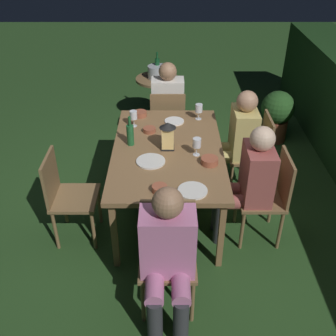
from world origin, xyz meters
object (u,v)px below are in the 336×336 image
ice_bucket (157,71)px  person_in_cream (168,102)px  bowl_dip (160,188)px  side_table (158,93)px  potted_plant_by_hedge (277,114)px  chair_side_right_b (269,194)px  wine_glass_a (199,109)px  bowl_salad (140,114)px  chair_side_left_b (67,194)px  wine_glass_b (134,116)px  bowl_bread (210,161)px  dining_table (168,153)px  wine_glass_c (197,144)px  person_in_pink (168,256)px  green_bottle_on_table (131,134)px  person_in_mustard (237,138)px  chair_side_right_a (254,151)px  chair_head_near (168,121)px  plate_c (193,191)px  plate_b (175,121)px  chair_head_far (168,251)px  person_in_rust (249,180)px  lantern_centerpiece (168,134)px  plate_a (151,161)px

ice_bucket → person_in_cream: bearing=10.6°
person_in_cream → bowl_dip: person_in_cream is taller
side_table → potted_plant_by_hedge: potted_plant_by_hedge is taller
chair_side_right_b → side_table: chair_side_right_b is taller
wine_glass_a → bowl_salad: 0.63m
chair_side_left_b → ice_bucket: (-2.41, 0.76, 0.27)m
chair_side_right_b → wine_glass_b: (-0.82, -1.25, 0.37)m
bowl_salad → bowl_bread: bearing=34.9°
dining_table → wine_glass_c: wine_glass_c is taller
person_in_pink → bowl_salad: 1.98m
bowl_salad → potted_plant_by_hedge: bearing=114.9°
person_in_cream → green_bottle_on_table: (1.20, -0.35, 0.21)m
person_in_mustard → chair_side_right_b: (0.74, 0.20, -0.15)m
person_in_mustard → chair_side_right_a: bearing=90.0°
chair_head_near → chair_side_right_a: 1.15m
wine_glass_b → plate_c: 1.25m
chair_side_right_a → chair_side_left_b: size_ratio=1.00×
wine_glass_a → wine_glass_b: 0.69m
dining_table → bowl_dip: bearing=-5.5°
plate_b → plate_c: (1.22, 0.13, 0.00)m
chair_head_far → person_in_rust: 1.01m
ice_bucket → chair_head_near: bearing=8.4°
potted_plant_by_hedge → person_in_rust: bearing=-20.9°
person_in_pink → person_in_cream: bearing=180.0°
person_in_pink → ice_bucket: size_ratio=3.35×
chair_side_right_b → potted_plant_by_hedge: size_ratio=1.28×
wine_glass_a → bowl_bread: size_ratio=1.11×
lantern_centerpiece → bowl_bread: (0.27, 0.37, -0.12)m
dining_table → person_in_rust: bearing=62.3°
chair_head_far → potted_plant_by_hedge: 2.92m
person_in_cream → plate_c: person_in_cream is taller
chair_side_right_a → potted_plant_by_hedge: bearing=155.2°
plate_c → bowl_bread: bearing=157.4°
person_in_cream → green_bottle_on_table: bearing=-16.4°
chair_side_right_a → side_table: 1.96m
person_in_rust → wine_glass_a: size_ratio=6.80×
wine_glass_b → bowl_dip: bearing=14.2°
wine_glass_b → potted_plant_by_hedge: (-1.03, 1.76, -0.47)m
chair_head_near → plate_a: (1.31, -0.15, 0.26)m
person_in_cream → dining_table: bearing=-0.0°
person_in_pink → side_table: 3.31m
person_in_rust → side_table: 2.56m
chair_side_right_a → wine_glass_c: wine_glass_c is taller
chair_head_far → chair_side_left_b: (-0.70, -0.90, 0.00)m
chair_head_far → plate_a: chair_head_far is taller
green_bottle_on_table → wine_glass_b: bearing=179.5°
person_in_cream → potted_plant_by_hedge: bearing=98.5°
plate_a → chair_side_right_a: bearing=119.9°
bowl_dip → green_bottle_on_table: bearing=-159.0°
person_in_cream → chair_side_right_a: size_ratio=1.32×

